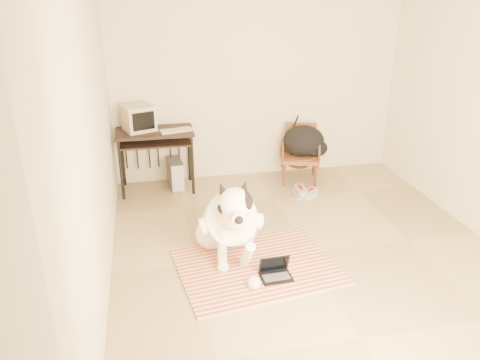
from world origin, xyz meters
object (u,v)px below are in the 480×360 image
object	(u,v)px
dog	(229,223)
backpack	(305,143)
laptop	(275,272)
crt_monitor	(139,118)
rattan_chair	(300,153)
pc_tower	(175,174)
computer_desk	(155,140)

from	to	relation	value
dog	backpack	distance (m)	2.27
dog	laptop	size ratio (longest dim) A/B	4.52
dog	backpack	xyz separation A→B (m)	(1.40, 1.78, 0.16)
laptop	crt_monitor	world-z (taller)	crt_monitor
dog	crt_monitor	distance (m)	2.17
rattan_chair	laptop	bearing A→B (deg)	-113.48
pc_tower	backpack	xyz separation A→B (m)	(1.81, -0.11, 0.36)
rattan_chair	backpack	distance (m)	0.18
computer_desk	rattan_chair	bearing A→B (deg)	-0.85
dog	crt_monitor	xyz separation A→B (m)	(-0.83, 1.91, 0.60)
pc_tower	crt_monitor	bearing A→B (deg)	176.22
computer_desk	crt_monitor	world-z (taller)	crt_monitor
dog	rattan_chair	size ratio (longest dim) A/B	1.77
crt_monitor	pc_tower	size ratio (longest dim) A/B	1.07
laptop	pc_tower	distance (m)	2.48
crt_monitor	rattan_chair	distance (m)	2.26
dog	computer_desk	world-z (taller)	dog
computer_desk	pc_tower	size ratio (longest dim) A/B	2.33
crt_monitor	laptop	bearing A→B (deg)	-63.52
laptop	crt_monitor	distance (m)	2.82
dog	rattan_chair	bearing A→B (deg)	53.33
crt_monitor	pc_tower	world-z (taller)	crt_monitor
computer_desk	dog	bearing A→B (deg)	-70.69
backpack	laptop	bearing A→B (deg)	-114.97
crt_monitor	backpack	distance (m)	2.28
computer_desk	backpack	world-z (taller)	computer_desk
crt_monitor	pc_tower	xyz separation A→B (m)	(0.42, -0.03, -0.80)
rattan_chair	backpack	bearing A→B (deg)	-29.34
laptop	backpack	xyz separation A→B (m)	(1.04, 2.24, 0.48)
laptop	backpack	size ratio (longest dim) A/B	0.49
rattan_chair	crt_monitor	bearing A→B (deg)	177.23
laptop	crt_monitor	xyz separation A→B (m)	(-1.19, 2.38, 0.92)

